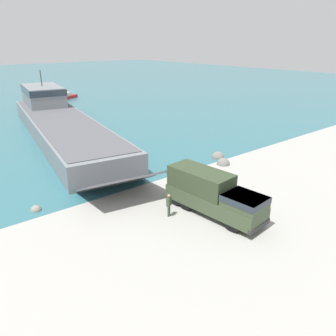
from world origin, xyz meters
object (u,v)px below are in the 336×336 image
landing_craft (58,119)px  soldier_on_ramp (169,203)px  military_truck (213,194)px  mooring_bollard (198,168)px  moored_boat_a (65,97)px

landing_craft → soldier_on_ramp: 27.83m
military_truck → landing_craft: bearing=174.6°
landing_craft → mooring_bollard: (4.93, -22.76, -1.49)m
moored_boat_a → soldier_on_ramp: bearing=134.6°
soldier_on_ramp → moored_boat_a: 57.13m
military_truck → moored_boat_a: size_ratio=1.21×
military_truck → mooring_bollard: bearing=138.0°
moored_boat_a → mooring_bollard: 50.76m
military_truck → soldier_on_ramp: military_truck is taller
landing_craft → mooring_bollard: size_ratio=52.58×
landing_craft → soldier_on_ramp: (-2.70, -27.69, -0.90)m
military_truck → soldier_on_ramp: bearing=-126.3°
landing_craft → moored_boat_a: bearing=75.6°
moored_boat_a → mooring_bollard: (-7.15, -50.26, -0.03)m
landing_craft → mooring_bollard: landing_craft is taller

